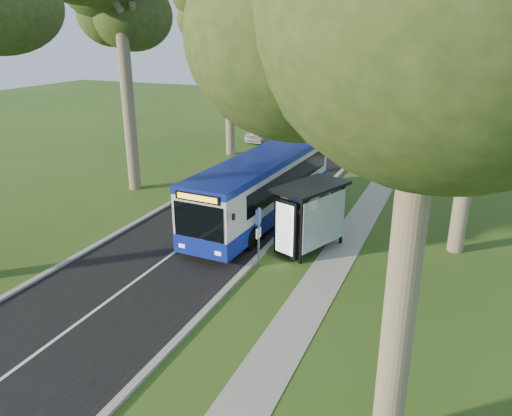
{
  "coord_description": "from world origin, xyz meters",
  "views": [
    {
      "loc": [
        7.26,
        -15.38,
        9.01
      ],
      "look_at": [
        -0.76,
        3.52,
        1.6
      ],
      "focal_mm": 35.0,
      "sensor_mm": 36.0,
      "label": 1
    }
  ],
  "objects": [
    {
      "name": "car_silver",
      "position": [
        -8.94,
        28.61,
        0.8
      ],
      "size": [
        2.6,
        5.09,
        1.6
      ],
      "primitive_type": "imported",
      "rotation": [
        0.0,
        0.0,
        0.2
      ],
      "color": "#A9ACB0",
      "rests_on": "ground"
    },
    {
      "name": "tree_west_c",
      "position": [
        -9.0,
        18.0,
        10.7
      ],
      "size": [
        5.2,
        5.2,
        14.44
      ],
      "color": "#7A6B56",
      "rests_on": "ground"
    },
    {
      "name": "car_white",
      "position": [
        -8.4,
        23.61,
        0.79
      ],
      "size": [
        2.49,
        4.84,
        1.57
      ],
      "primitive_type": "imported",
      "rotation": [
        0.0,
        0.0,
        -0.14
      ],
      "color": "silver",
      "rests_on": "ground"
    },
    {
      "name": "kerb_west",
      "position": [
        -7.0,
        10.0,
        0.06
      ],
      "size": [
        0.25,
        100.0,
        0.12
      ],
      "primitive_type": "cube",
      "color": "#9E9B93",
      "rests_on": "ground"
    },
    {
      "name": "kerb_east",
      "position": [
        0.0,
        10.0,
        0.06
      ],
      "size": [
        0.25,
        100.0,
        0.12
      ],
      "primitive_type": "cube",
      "color": "#9E9B93",
      "rests_on": "ground"
    },
    {
      "name": "centre_line",
      "position": [
        -3.5,
        10.0,
        0.02
      ],
      "size": [
        0.12,
        100.0,
        0.0
      ],
      "primitive_type": "cube",
      "color": "white",
      "rests_on": "road"
    },
    {
      "name": "tree_east_d",
      "position": [
        8.0,
        30.0,
        9.89
      ],
      "size": [
        5.2,
        5.2,
        13.34
      ],
      "color": "#7A6B56",
      "rests_on": "ground"
    },
    {
      "name": "road",
      "position": [
        -3.5,
        10.0,
        0.01
      ],
      "size": [
        7.0,
        100.0,
        0.02
      ],
      "primitive_type": "cube",
      "color": "black",
      "rests_on": "ground"
    },
    {
      "name": "bus_stop_sign",
      "position": [
        0.3,
        1.28,
        1.56
      ],
      "size": [
        0.11,
        0.35,
        2.5
      ],
      "rotation": [
        0.0,
        0.0,
        -0.17
      ],
      "color": "gray",
      "rests_on": "ground"
    },
    {
      "name": "ground",
      "position": [
        0.0,
        0.0,
        0.0
      ],
      "size": [
        120.0,
        120.0,
        0.0
      ],
      "primitive_type": "plane",
      "color": "#2E4816",
      "rests_on": "ground"
    },
    {
      "name": "litter_bin",
      "position": [
        0.91,
        5.01,
        0.5
      ],
      "size": [
        0.56,
        0.56,
        0.98
      ],
      "rotation": [
        0.0,
        0.0,
        -0.33
      ],
      "color": "black",
      "rests_on": "ground"
    },
    {
      "name": "footpath",
      "position": [
        3.0,
        10.0,
        0.01
      ],
      "size": [
        1.5,
        100.0,
        0.02
      ],
      "primitive_type": "cube",
      "color": "gray",
      "rests_on": "ground"
    },
    {
      "name": "bus_shelter",
      "position": [
        1.78,
        3.28,
        2.04
      ],
      "size": [
        2.91,
        3.78,
        2.88
      ],
      "rotation": [
        0.0,
        0.0,
        -0.37
      ],
      "color": "black",
      "rests_on": "ground"
    },
    {
      "name": "bus",
      "position": [
        -1.58,
        6.41,
        1.65
      ],
      "size": [
        3.16,
        12.12,
        3.18
      ],
      "rotation": [
        0.0,
        0.0,
        -0.05
      ],
      "color": "silver",
      "rests_on": "ground"
    }
  ]
}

